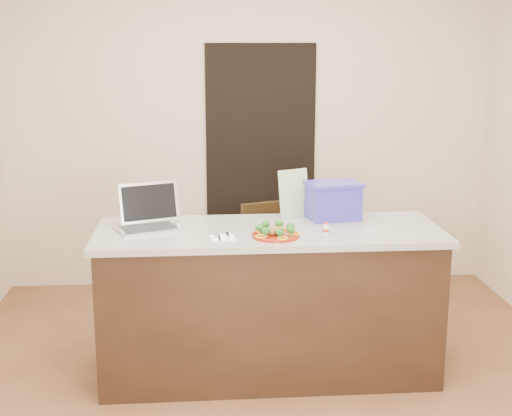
{
  "coord_description": "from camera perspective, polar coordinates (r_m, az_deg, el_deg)",
  "views": [
    {
      "loc": [
        -0.41,
        -3.83,
        2.0
      ],
      "look_at": [
        -0.08,
        0.2,
        1.06
      ],
      "focal_mm": 50.0,
      "sensor_mm": 36.0,
      "label": 1
    }
  ],
  "objects": [
    {
      "name": "doorway",
      "position": [
        5.92,
        0.37,
        3.36
      ],
      "size": [
        0.9,
        0.02,
        2.0
      ],
      "primitive_type": "cube",
      "color": "black",
      "rests_on": "ground"
    },
    {
      "name": "napkin",
      "position": [
        4.04,
        -2.68,
        -2.39
      ],
      "size": [
        0.16,
        0.16,
        0.01
      ],
      "primitive_type": "cube",
      "rotation": [
        0.0,
        0.0,
        0.15
      ],
      "color": "white",
      "rests_on": "island"
    },
    {
      "name": "knife",
      "position": [
        4.03,
        -2.25,
        -2.35
      ],
      "size": [
        0.02,
        0.18,
        0.01
      ],
      "rotation": [
        0.0,
        0.0,
        0.05
      ],
      "color": "white",
      "rests_on": "napkin"
    },
    {
      "name": "fork",
      "position": [
        4.05,
        -2.97,
        -2.28
      ],
      "size": [
        0.03,
        0.16,
        0.0
      ],
      "rotation": [
        0.0,
        0.0,
        0.04
      ],
      "color": "#ABABB0",
      "rests_on": "napkin"
    },
    {
      "name": "room_shell",
      "position": [
        3.87,
        1.45,
        7.43
      ],
      "size": [
        4.0,
        4.0,
        4.0
      ],
      "color": "white",
      "rests_on": "ground"
    },
    {
      "name": "pepper_rings",
      "position": [
        4.07,
        1.6,
        -2.04
      ],
      "size": [
        0.26,
        0.27,
        0.01
      ],
      "color": "gold",
      "rests_on": "plate"
    },
    {
      "name": "chair",
      "position": [
        4.97,
        1.11,
        -4.22
      ],
      "size": [
        0.52,
        0.53,
        0.92
      ],
      "rotation": [
        0.0,
        0.0,
        0.33
      ],
      "color": "black",
      "rests_on": "ground"
    },
    {
      "name": "blue_box",
      "position": [
        4.48,
        6.21,
        0.6
      ],
      "size": [
        0.36,
        0.29,
        0.23
      ],
      "rotation": [
        0.0,
        0.0,
        0.19
      ],
      "color": "#302EA6",
      "rests_on": "island"
    },
    {
      "name": "laptop",
      "position": [
        4.32,
        -8.56,
        -0.61
      ],
      "size": [
        0.43,
        0.41,
        0.26
      ],
      "rotation": [
        0.0,
        0.0,
        0.36
      ],
      "color": "silver",
      "rests_on": "island"
    },
    {
      "name": "meatballs",
      "position": [
        4.06,
        1.55,
        -1.82
      ],
      "size": [
        0.11,
        0.11,
        0.04
      ],
      "color": "brown",
      "rests_on": "plate"
    },
    {
      "name": "broccoli",
      "position": [
        4.06,
        1.6,
        -1.58
      ],
      "size": [
        0.23,
        0.23,
        0.04
      ],
      "color": "#164A13",
      "rests_on": "plate"
    },
    {
      "name": "ground",
      "position": [
        4.34,
        1.32,
        -14.35
      ],
      "size": [
        4.0,
        4.0,
        0.0
      ],
      "primitive_type": "plane",
      "color": "brown",
      "rests_on": "ground"
    },
    {
      "name": "yogurt_bottle",
      "position": [
        4.14,
        5.62,
        -1.7
      ],
      "size": [
        0.03,
        0.03,
        0.07
      ],
      "rotation": [
        0.0,
        0.0,
        0.38
      ],
      "color": "silver",
      "rests_on": "island"
    },
    {
      "name": "leaflet",
      "position": [
        4.51,
        3.04,
        1.18
      ],
      "size": [
        0.21,
        0.13,
        0.3
      ],
      "primitive_type": "cube",
      "rotation": [
        -0.14,
        0.0,
        0.44
      ],
      "color": "silver",
      "rests_on": "island"
    },
    {
      "name": "island",
      "position": [
        4.38,
        1.02,
        -7.47
      ],
      "size": [
        2.06,
        0.76,
        0.92
      ],
      "color": "black",
      "rests_on": "ground"
    },
    {
      "name": "plate",
      "position": [
        4.07,
        1.6,
        -2.17
      ],
      "size": [
        0.28,
        0.28,
        0.02
      ],
      "rotation": [
        0.0,
        0.0,
        0.35
      ],
      "color": "maroon",
      "rests_on": "island"
    }
  ]
}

